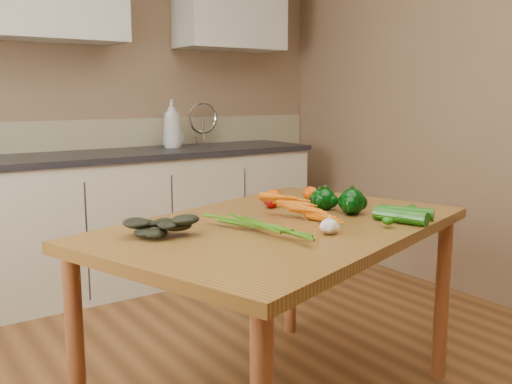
{
  "coord_description": "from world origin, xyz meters",
  "views": [
    {
      "loc": [
        -1.11,
        -1.38,
        1.27
      ],
      "look_at": [
        0.24,
        0.58,
        0.86
      ],
      "focal_mm": 40.0,
      "sensor_mm": 36.0,
      "label": 1
    }
  ],
  "objects": [
    {
      "name": "pepper_b",
      "position": [
        0.5,
        0.48,
        0.82
      ],
      "size": [
        0.08,
        0.08,
        0.08
      ],
      "primitive_type": "sphere",
      "color": "black",
      "rests_on": "table"
    },
    {
      "name": "leafy_greens",
      "position": [
        -0.31,
        0.39,
        0.83
      ],
      "size": [
        0.21,
        0.19,
        0.1
      ],
      "primitive_type": null,
      "color": "black",
      "rests_on": "table"
    },
    {
      "name": "zucchini_b",
      "position": [
        0.56,
        0.07,
        0.81
      ],
      "size": [
        0.11,
        0.22,
        0.06
      ],
      "primitive_type": "cylinder",
      "rotation": [
        1.57,
        0.0,
        0.28
      ],
      "color": "#104D08",
      "rests_on": "table"
    },
    {
      "name": "tomato_c",
      "position": [
        0.58,
        0.63,
        0.82
      ],
      "size": [
        0.07,
        0.07,
        0.07
      ],
      "primitive_type": "ellipsoid",
      "color": "#C34504",
      "rests_on": "table"
    },
    {
      "name": "zucchini_a",
      "position": [
        0.64,
        0.11,
        0.81
      ],
      "size": [
        0.15,
        0.21,
        0.05
      ],
      "primitive_type": "cylinder",
      "rotation": [
        1.57,
        0.0,
        0.52
      ],
      "color": "#104D08",
      "rests_on": "table"
    },
    {
      "name": "pepper_c",
      "position": [
        0.52,
        0.3,
        0.84
      ],
      "size": [
        0.11,
        0.11,
        0.11
      ],
      "primitive_type": "sphere",
      "color": "black",
      "rests_on": "table"
    },
    {
      "name": "table",
      "position": [
        0.19,
        0.33,
        0.7
      ],
      "size": [
        1.68,
        1.34,
        0.78
      ],
      "rotation": [
        0.0,
        0.0,
        0.31
      ],
      "color": "olive",
      "rests_on": "ground"
    },
    {
      "name": "carrot_bunch",
      "position": [
        0.19,
        0.31,
        0.82
      ],
      "size": [
        0.32,
        0.28,
        0.07
      ],
      "primitive_type": null,
      "rotation": [
        0.0,
        0.0,
        0.31
      ],
      "color": "#DC6105",
      "rests_on": "table"
    },
    {
      "name": "soap_bottle_a",
      "position": [
        0.67,
        2.25,
        1.07
      ],
      "size": [
        0.14,
        0.14,
        0.34
      ],
      "primitive_type": "imported",
      "rotation": [
        0.0,
        0.0,
        3.06
      ],
      "color": "silver",
      "rests_on": "counter_run"
    },
    {
      "name": "room",
      "position": [
        0.0,
        0.17,
        1.25
      ],
      "size": [
        4.04,
        5.04,
        2.64
      ],
      "color": "brown",
      "rests_on": "ground"
    },
    {
      "name": "tomato_b",
      "position": [
        0.38,
        0.66,
        0.82
      ],
      "size": [
        0.07,
        0.07,
        0.07
      ],
      "primitive_type": "ellipsoid",
      "color": "#C34504",
      "rests_on": "table"
    },
    {
      "name": "soap_bottle_c",
      "position": [
        0.74,
        2.36,
        0.99
      ],
      "size": [
        0.18,
        0.18,
        0.17
      ],
      "primitive_type": "imported",
      "rotation": [
        0.0,
        0.0,
        5.79
      ],
      "color": "silver",
      "rests_on": "counter_run"
    },
    {
      "name": "soap_bottle_b",
      "position": [
        0.71,
        2.32,
        0.99
      ],
      "size": [
        0.1,
        0.1,
        0.17
      ],
      "primitive_type": "imported",
      "rotation": [
        0.0,
        0.0,
        0.37
      ],
      "color": "silver",
      "rests_on": "counter_run"
    },
    {
      "name": "pepper_a",
      "position": [
        0.49,
        0.43,
        0.83
      ],
      "size": [
        0.09,
        0.09,
        0.09
      ],
      "primitive_type": "sphere",
      "color": "black",
      "rests_on": "table"
    },
    {
      "name": "tomato_a",
      "position": [
        0.32,
        0.59,
        0.81
      ],
      "size": [
        0.06,
        0.06,
        0.06
      ],
      "primitive_type": "ellipsoid",
      "color": "#810203",
      "rests_on": "table"
    },
    {
      "name": "counter_run",
      "position": [
        0.21,
        2.19,
        0.46
      ],
      "size": [
        2.84,
        0.64,
        1.14
      ],
      "color": "beige",
      "rests_on": "ground"
    },
    {
      "name": "garlic_bulb",
      "position": [
        0.22,
        0.09,
        0.81
      ],
      "size": [
        0.07,
        0.07,
        0.06
      ],
      "primitive_type": "ellipsoid",
      "color": "white",
      "rests_on": "table"
    }
  ]
}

